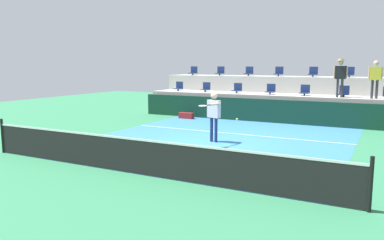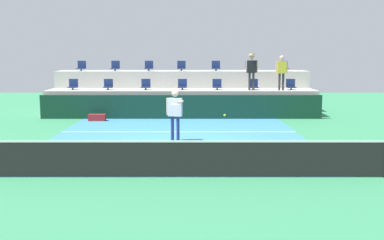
{
  "view_description": "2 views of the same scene",
  "coord_description": "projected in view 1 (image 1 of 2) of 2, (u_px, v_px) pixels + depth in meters",
  "views": [
    {
      "loc": [
        5.41,
        -11.53,
        2.73
      ],
      "look_at": [
        0.16,
        -1.51,
        1.07
      ],
      "focal_mm": 35.52,
      "sensor_mm": 36.0,
      "label": 1
    },
    {
      "loc": [
        0.51,
        -14.66,
        2.99
      ],
      "look_at": [
        0.46,
        -1.18,
        1.0
      ],
      "focal_mm": 42.14,
      "sensor_mm": 36.0,
      "label": 2
    }
  ],
  "objects": [
    {
      "name": "stadium_chair_upper_far_left",
      "position": [
        193.0,
        71.0,
        23.0
      ],
      "size": [
        0.44,
        0.4,
        0.52
      ],
      "color": "#2D2D33",
      "rests_on": "seating_tier_upper"
    },
    {
      "name": "tennis_player",
      "position": [
        213.0,
        112.0,
        13.35
      ],
      "size": [
        0.6,
        1.3,
        1.77
      ],
      "color": "navy",
      "rests_on": "ground_plane"
    },
    {
      "name": "sponsor_backboard",
      "position": [
        262.0,
        110.0,
        18.17
      ],
      "size": [
        13.0,
        0.16,
        1.1
      ],
      "primitive_type": "cube",
      "color": "#0F3323",
      "rests_on": "ground_plane"
    },
    {
      "name": "stadium_chair_lower_far_left",
      "position": [
        179.0,
        87.0,
        21.54
      ],
      "size": [
        0.44,
        0.4,
        0.52
      ],
      "color": "#2D2D33",
      "rests_on": "seating_tier_lower"
    },
    {
      "name": "ground_plane",
      "position": [
        208.0,
        145.0,
        12.99
      ],
      "size": [
        40.0,
        40.0,
        0.0
      ],
      "primitive_type": "plane",
      "color": "#2D754C"
    },
    {
      "name": "seating_tier_lower",
      "position": [
        270.0,
        106.0,
        19.29
      ],
      "size": [
        13.0,
        1.8,
        1.25
      ],
      "primitive_type": "cube",
      "color": "#ADAAA3",
      "rests_on": "ground_plane"
    },
    {
      "name": "court_inner_paint",
      "position": [
        220.0,
        140.0,
        13.87
      ],
      "size": [
        9.0,
        10.0,
        0.01
      ],
      "primitive_type": "cube",
      "color": "teal",
      "rests_on": "ground_plane"
    },
    {
      "name": "stadium_chair_lower_mid_right",
      "position": [
        305.0,
        91.0,
        18.32
      ],
      "size": [
        0.44,
        0.4,
        0.52
      ],
      "color": "#2D2D33",
      "rests_on": "seating_tier_lower"
    },
    {
      "name": "stadium_chair_lower_center",
      "position": [
        271.0,
        90.0,
        19.1
      ],
      "size": [
        0.44,
        0.4,
        0.52
      ],
      "color": "#2D2D33",
      "rests_on": "seating_tier_lower"
    },
    {
      "name": "stadium_chair_upper_right",
      "position": [
        350.0,
        73.0,
        18.95
      ],
      "size": [
        0.44,
        0.4,
        0.52
      ],
      "color": "#2D2D33",
      "rests_on": "seating_tier_upper"
    },
    {
      "name": "spectator_with_hat",
      "position": [
        340.0,
        74.0,
        17.12
      ],
      "size": [
        0.59,
        0.46,
        1.75
      ],
      "color": "#2D2D33",
      "rests_on": "seating_tier_lower"
    },
    {
      "name": "equipment_bag",
      "position": [
        186.0,
        116.0,
        19.35
      ],
      "size": [
        0.76,
        0.28,
        0.3
      ],
      "primitive_type": "cube",
      "color": "maroon",
      "rests_on": "ground_plane"
    },
    {
      "name": "stadium_chair_upper_mid_left",
      "position": [
        249.0,
        72.0,
        21.37
      ],
      "size": [
        0.44,
        0.4,
        0.52
      ],
      "color": "#2D2D33",
      "rests_on": "seating_tier_upper"
    },
    {
      "name": "tennis_net",
      "position": [
        140.0,
        155.0,
        9.41
      ],
      "size": [
        10.48,
        0.08,
        1.07
      ],
      "color": "black",
      "rests_on": "ground_plane"
    },
    {
      "name": "stadium_chair_upper_left",
      "position": [
        220.0,
        72.0,
        22.18
      ],
      "size": [
        0.44,
        0.4,
        0.52
      ],
      "color": "#2D2D33",
      "rests_on": "seating_tier_upper"
    },
    {
      "name": "stadium_chair_upper_mid_right",
      "position": [
        313.0,
        73.0,
        19.76
      ],
      "size": [
        0.44,
        0.4,
        0.52
      ],
      "color": "#2D2D33",
      "rests_on": "seating_tier_upper"
    },
    {
      "name": "stadium_chair_lower_mid_left",
      "position": [
        237.0,
        89.0,
        19.92
      ],
      "size": [
        0.44,
        0.4,
        0.52
      ],
      "color": "#2D2D33",
      "rests_on": "seating_tier_lower"
    },
    {
      "name": "tennis_ball",
      "position": [
        237.0,
        119.0,
        11.05
      ],
      "size": [
        0.07,
        0.07,
        0.07
      ],
      "color": "#CCE033"
    },
    {
      "name": "stadium_chair_upper_center",
      "position": [
        279.0,
        72.0,
        20.59
      ],
      "size": [
        0.44,
        0.4,
        0.52
      ],
      "color": "#2D2D33",
      "rests_on": "seating_tier_upper"
    },
    {
      "name": "spectator_in_grey",
      "position": [
        375.0,
        76.0,
        16.47
      ],
      "size": [
        0.58,
        0.25,
        1.65
      ],
      "color": "#2D2D33",
      "rests_on": "seating_tier_lower"
    },
    {
      "name": "stadium_chair_lower_right",
      "position": [
        344.0,
        92.0,
        17.5
      ],
      "size": [
        0.44,
        0.4,
        0.52
      ],
      "color": "#2D2D33",
      "rests_on": "seating_tier_lower"
    },
    {
      "name": "stadium_chair_lower_left",
      "position": [
        206.0,
        88.0,
        20.76
      ],
      "size": [
        0.44,
        0.4,
        0.52
      ],
      "color": "#2D2D33",
      "rests_on": "seating_tier_lower"
    },
    {
      "name": "seating_tier_upper",
      "position": [
        279.0,
        95.0,
        20.81
      ],
      "size": [
        13.0,
        1.8,
        2.1
      ],
      "primitive_type": "cube",
      "color": "#ADAAA3",
      "rests_on": "ground_plane"
    },
    {
      "name": "court_service_line",
      "position": [
        234.0,
        134.0,
        15.09
      ],
      "size": [
        9.0,
        0.06,
        0.0
      ],
      "primitive_type": "cube",
      "color": "white",
      "rests_on": "ground_plane"
    }
  ]
}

